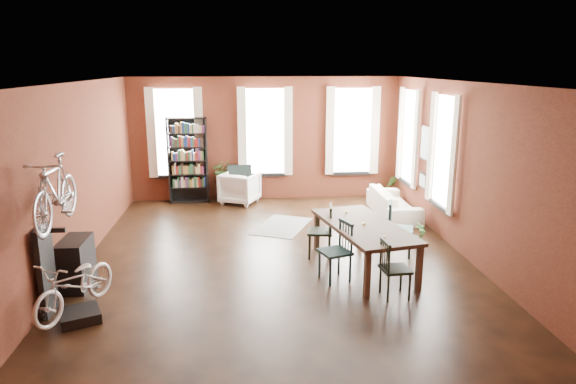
{
  "coord_description": "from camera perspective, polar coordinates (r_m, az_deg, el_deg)",
  "views": [
    {
      "loc": [
        -0.57,
        -8.87,
        3.5
      ],
      "look_at": [
        0.26,
        0.6,
        1.13
      ],
      "focal_mm": 32.0,
      "sensor_mm": 36.0,
      "label": 1
    }
  ],
  "objects": [
    {
      "name": "bike_wall_rack",
      "position": [
        8.13,
        -25.28,
        -7.92
      ],
      "size": [
        0.16,
        0.6,
        1.3
      ],
      "primitive_type": "cube",
      "color": "black",
      "rests_on": "ground"
    },
    {
      "name": "plant_small",
      "position": [
        10.5,
        14.43,
        -5.42
      ],
      "size": [
        0.47,
        0.54,
        0.17
      ],
      "primitive_type": "imported",
      "rotation": [
        0.0,
        0.0,
        0.57
      ],
      "color": "#2C5221",
      "rests_on": "ground"
    },
    {
      "name": "dining_chair_a",
      "position": [
        8.54,
        5.25,
        -6.61
      ],
      "size": [
        0.59,
        0.59,
        1.0
      ],
      "primitive_type": "cube",
      "rotation": [
        0.0,
        0.0,
        -1.23
      ],
      "color": "#173233",
      "rests_on": "ground"
    },
    {
      "name": "bicycle_hung",
      "position": [
        7.65,
        -24.68,
        2.43
      ],
      "size": [
        0.47,
        1.0,
        1.66
      ],
      "primitive_type": "imported",
      "color": "#A5A8AD",
      "rests_on": "bike_wall_rack"
    },
    {
      "name": "plant_by_sofa",
      "position": [
        13.94,
        11.27,
        -0.19
      ],
      "size": [
        0.42,
        0.69,
        0.29
      ],
      "primitive_type": "imported",
      "rotation": [
        0.0,
        0.0,
        -0.1
      ],
      "color": "#366327",
      "rests_on": "ground"
    },
    {
      "name": "room",
      "position": [
        9.61,
        -0.08,
        5.86
      ],
      "size": [
        9.0,
        9.04,
        3.22
      ],
      "color": "black",
      "rests_on": "ground"
    },
    {
      "name": "dining_chair_c",
      "position": [
        8.1,
        11.85,
        -8.36
      ],
      "size": [
        0.46,
        0.46,
        0.91
      ],
      "primitive_type": "cube",
      "rotation": [
        0.0,
        0.0,
        1.66
      ],
      "color": "black",
      "rests_on": "ground"
    },
    {
      "name": "dining_table",
      "position": [
        9.11,
        8.33,
        -6.01
      ],
      "size": [
        1.56,
        2.54,
        0.81
      ],
      "primitive_type": "cube",
      "rotation": [
        0.0,
        0.0,
        0.22
      ],
      "color": "#4E3C2F",
      "rests_on": "ground"
    },
    {
      "name": "bicycle_floor",
      "position": [
        7.62,
        -22.8,
        -6.94
      ],
      "size": [
        0.81,
        0.95,
        1.53
      ],
      "primitive_type": "imported",
      "rotation": [
        0.0,
        0.0,
        -0.41
      ],
      "color": "beige",
      "rests_on": "bike_trainer"
    },
    {
      "name": "white_armchair",
      "position": [
        13.28,
        -5.39,
        0.64
      ],
      "size": [
        1.12,
        1.09,
        0.89
      ],
      "primitive_type": "imported",
      "rotation": [
        0.0,
        0.0,
        2.71
      ],
      "color": "white",
      "rests_on": "ground"
    },
    {
      "name": "striped_rug",
      "position": [
        11.42,
        -0.65,
        -3.81
      ],
      "size": [
        1.52,
        1.82,
        0.01
      ],
      "primitive_type": "cube",
      "rotation": [
        0.0,
        0.0,
        -0.41
      ],
      "color": "black",
      "rests_on": "ground"
    },
    {
      "name": "bike_trainer",
      "position": [
        7.95,
        -22.11,
        -12.59
      ],
      "size": [
        0.68,
        0.68,
        0.15
      ],
      "primitive_type": "cube",
      "rotation": [
        0.0,
        0.0,
        0.4
      ],
      "color": "black",
      "rests_on": "ground"
    },
    {
      "name": "plant_on_stand",
      "position": [
        13.45,
        -7.43,
        2.15
      ],
      "size": [
        0.57,
        0.61,
        0.41
      ],
      "primitive_type": "imported",
      "rotation": [
        0.0,
        0.0,
        0.22
      ],
      "color": "#355923",
      "rests_on": "plant_stand"
    },
    {
      "name": "dining_chair_d",
      "position": [
        9.85,
        12.36,
        -4.03
      ],
      "size": [
        0.59,
        0.59,
        1.01
      ],
      "primitive_type": "cube",
      "rotation": [
        0.0,
        0.0,
        1.24
      ],
      "color": "#193838",
      "rests_on": "ground"
    },
    {
      "name": "bookshelf",
      "position": [
        13.46,
        -11.05,
        3.47
      ],
      "size": [
        1.0,
        0.32,
        2.2
      ],
      "primitive_type": "cube",
      "color": "black",
      "rests_on": "ground"
    },
    {
      "name": "cream_sofa",
      "position": [
        12.38,
        11.67,
        -0.75
      ],
      "size": [
        0.61,
        2.08,
        0.81
      ],
      "primitive_type": "imported",
      "rotation": [
        0.0,
        0.0,
        1.57
      ],
      "color": "beige",
      "rests_on": "ground"
    },
    {
      "name": "plant_stand",
      "position": [
        13.56,
        -7.24,
        0.16
      ],
      "size": [
        0.36,
        0.36,
        0.56
      ],
      "primitive_type": "cube",
      "rotation": [
        0.0,
        0.0,
        -0.33
      ],
      "color": "black",
      "rests_on": "ground"
    },
    {
      "name": "console_table",
      "position": [
        8.97,
        -22.45,
        -7.32
      ],
      "size": [
        0.4,
        0.8,
        0.8
      ],
      "primitive_type": "cube",
      "color": "black",
      "rests_on": "ground"
    },
    {
      "name": "dining_chair_b",
      "position": [
        9.55,
        3.54,
        -4.37
      ],
      "size": [
        0.51,
        0.51,
        0.98
      ],
      "primitive_type": "cube",
      "rotation": [
        0.0,
        0.0,
        -1.72
      ],
      "color": "black",
      "rests_on": "ground"
    }
  ]
}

